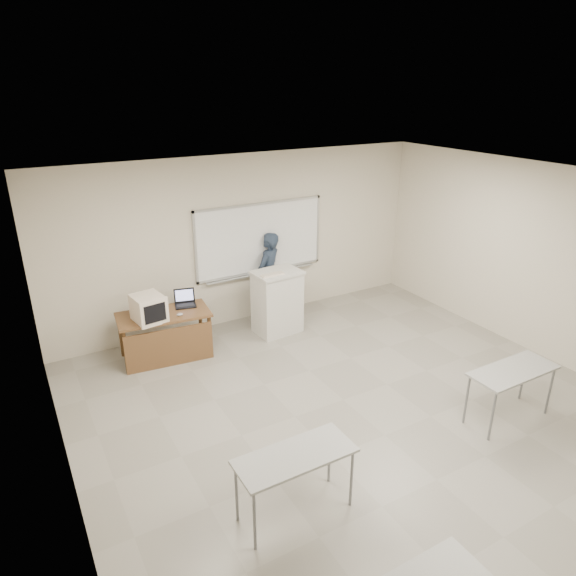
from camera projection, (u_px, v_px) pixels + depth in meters
floor at (385, 436)px, 6.40m from camera, size 7.00×8.00×0.01m
whiteboard at (260, 239)px, 9.18m from camera, size 2.48×0.10×1.31m
student_desks at (478, 456)px, 5.06m from camera, size 4.40×2.20×0.73m
instructor_desk at (167, 328)px, 7.96m from camera, size 1.41×0.70×0.75m
podium at (277, 302)px, 8.86m from camera, size 0.80×0.58×1.12m
crt_monitor at (148, 308)px, 7.68m from camera, size 0.44×0.48×0.41m
laptop at (184, 302)px, 8.26m from camera, size 0.33×0.30×0.24m
mouse at (180, 314)px, 7.89m from camera, size 0.11×0.08×0.04m
keyboard at (272, 275)px, 8.49m from camera, size 0.41×0.15×0.02m
presenter at (269, 275)px, 9.43m from camera, size 0.70×0.64×1.60m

